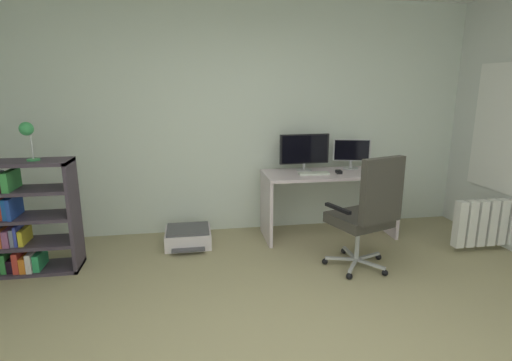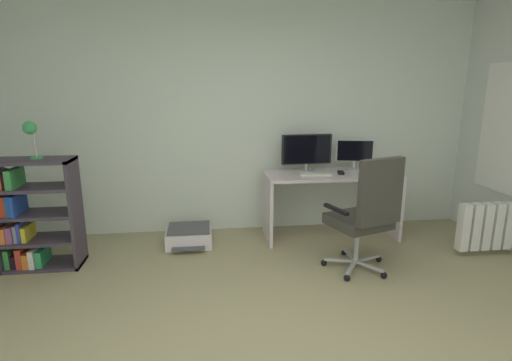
# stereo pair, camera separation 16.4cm
# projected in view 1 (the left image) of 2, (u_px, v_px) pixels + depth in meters

# --- Properties ---
(wall_back) EXTENTS (5.58, 0.10, 2.68)m
(wall_back) POSITION_uv_depth(u_px,v_px,m) (237.00, 119.00, 4.65)
(wall_back) COLOR silver
(wall_back) RESTS_ON ground
(desk) EXTENTS (1.50, 0.60, 0.76)m
(desk) POSITION_uv_depth(u_px,v_px,m) (329.00, 189.00, 4.56)
(desk) COLOR silver
(desk) RESTS_ON ground
(monitor_main) EXTENTS (0.59, 0.18, 0.42)m
(monitor_main) POSITION_uv_depth(u_px,v_px,m) (304.00, 150.00, 4.56)
(monitor_main) COLOR #B2B5B7
(monitor_main) RESTS_ON desk
(monitor_secondary) EXTENTS (0.43, 0.18, 0.35)m
(monitor_secondary) POSITION_uv_depth(u_px,v_px,m) (351.00, 152.00, 4.66)
(monitor_secondary) COLOR #B2B5B7
(monitor_secondary) RESTS_ON desk
(keyboard) EXTENTS (0.34, 0.14, 0.02)m
(keyboard) POSITION_uv_depth(u_px,v_px,m) (314.00, 173.00, 4.41)
(keyboard) COLOR silver
(keyboard) RESTS_ON desk
(computer_mouse) EXTENTS (0.07, 0.11, 0.03)m
(computer_mouse) POSITION_uv_depth(u_px,v_px,m) (339.00, 172.00, 4.45)
(computer_mouse) COLOR black
(computer_mouse) RESTS_ON desk
(office_chair) EXTENTS (0.65, 0.68, 1.12)m
(office_chair) POSITION_uv_depth(u_px,v_px,m) (368.00, 210.00, 3.65)
(office_chair) COLOR #B7BABC
(office_chair) RESTS_ON ground
(bookshelf) EXTENTS (0.72, 0.35, 1.06)m
(bookshelf) POSITION_uv_depth(u_px,v_px,m) (28.00, 221.00, 3.68)
(bookshelf) COLOR #3E3441
(bookshelf) RESTS_ON ground
(desk_lamp) EXTENTS (0.14, 0.12, 0.35)m
(desk_lamp) POSITION_uv_depth(u_px,v_px,m) (27.00, 132.00, 3.50)
(desk_lamp) COLOR #379C54
(desk_lamp) RESTS_ON bookshelf
(printer) EXTENTS (0.49, 0.52, 0.20)m
(printer) POSITION_uv_depth(u_px,v_px,m) (188.00, 237.00, 4.37)
(printer) COLOR white
(printer) RESTS_ON ground
(radiator) EXTENTS (1.07, 0.10, 0.50)m
(radiator) POSITION_uv_depth(u_px,v_px,m) (501.00, 222.00, 4.21)
(radiator) COLOR white
(radiator) RESTS_ON ground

